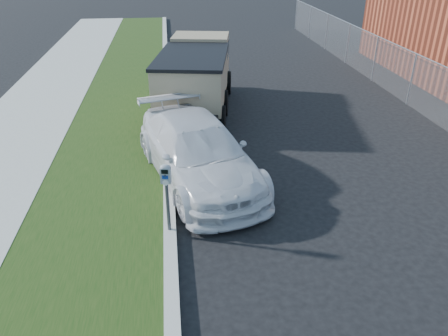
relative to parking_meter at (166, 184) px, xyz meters
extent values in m
plane|color=black|center=(2.61, -0.13, -1.20)|extent=(120.00, 120.00, 0.00)
cube|color=#999991|center=(0.01, 1.87, -1.12)|extent=(0.25, 50.00, 0.15)
cube|color=#17330E|center=(-1.59, 1.87, -1.13)|extent=(3.00, 50.00, 0.13)
plane|color=slate|center=(8.61, 6.87, -0.30)|extent=(0.00, 30.00, 30.00)
cylinder|color=gray|center=(8.61, 6.87, 0.60)|extent=(0.04, 30.00, 0.04)
cylinder|color=gray|center=(8.61, 6.87, -0.30)|extent=(0.06, 0.06, 1.80)
cylinder|color=gray|center=(8.61, 9.87, -0.30)|extent=(0.06, 0.06, 1.80)
cylinder|color=gray|center=(8.61, 12.87, -0.30)|extent=(0.06, 0.06, 1.80)
cylinder|color=gray|center=(8.61, 15.87, -0.30)|extent=(0.06, 0.06, 1.80)
cylinder|color=gray|center=(8.61, 18.87, -0.30)|extent=(0.06, 0.06, 1.80)
cylinder|color=gray|center=(8.61, 21.87, -0.30)|extent=(0.06, 0.06, 1.80)
cylinder|color=#3F4247|center=(0.00, 0.00, -0.53)|extent=(0.08, 0.08, 1.06)
cube|color=gray|center=(0.00, 0.00, 0.18)|extent=(0.21, 0.16, 0.32)
ellipsoid|color=gray|center=(0.00, 0.00, 0.34)|extent=(0.22, 0.17, 0.12)
cube|color=black|center=(-0.01, -0.07, 0.29)|extent=(0.13, 0.03, 0.08)
cube|color=navy|center=(-0.01, -0.06, 0.17)|extent=(0.12, 0.03, 0.07)
cylinder|color=silver|center=(-0.01, -0.06, 0.06)|extent=(0.12, 0.03, 0.12)
cube|color=#3F4247|center=(-0.01, -0.06, 0.21)|extent=(0.04, 0.01, 0.05)
imported|color=silver|center=(0.75, 2.35, -0.46)|extent=(3.34, 5.44, 1.47)
cube|color=black|center=(1.03, 7.21, -0.58)|extent=(2.83, 5.70, 0.30)
cube|color=#8B7859|center=(1.38, 9.14, 0.13)|extent=(2.25, 1.87, 1.71)
cube|color=black|center=(1.38, 9.14, 0.47)|extent=(2.28, 1.89, 0.51)
cube|color=#8B7859|center=(0.90, 6.54, 0.13)|extent=(2.66, 3.89, 1.36)
cube|color=black|center=(0.90, 6.54, 0.83)|extent=(2.76, 3.99, 0.10)
cube|color=black|center=(1.53, 9.93, -0.64)|extent=(2.04, 0.49, 0.26)
cylinder|color=black|center=(0.40, 9.23, -0.77)|extent=(0.42, 0.89, 0.85)
cylinder|color=black|center=(2.33, 8.88, -0.77)|extent=(0.42, 0.89, 0.85)
cylinder|color=black|center=(-0.01, 6.96, -0.77)|extent=(0.42, 0.89, 0.85)
cylinder|color=black|center=(1.91, 6.61, -0.77)|extent=(0.42, 0.89, 0.85)
cylinder|color=black|center=(-0.29, 5.45, -0.77)|extent=(0.42, 0.89, 0.85)
cylinder|color=black|center=(1.64, 5.10, -0.77)|extent=(0.42, 0.89, 0.85)
camera|label=1|loc=(0.19, -7.21, 4.08)|focal=35.00mm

